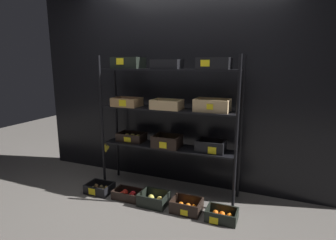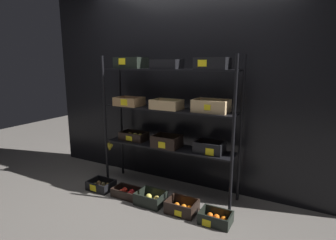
# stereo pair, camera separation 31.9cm
# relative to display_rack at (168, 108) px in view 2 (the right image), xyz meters

# --- Properties ---
(ground_plane) EXTENTS (10.00, 10.00, 0.00)m
(ground_plane) POSITION_rel_display_rack_xyz_m (-0.00, 0.00, -1.04)
(ground_plane) COLOR #605B56
(storefront_wall) EXTENTS (4.04, 0.12, 2.71)m
(storefront_wall) POSITION_rel_display_rack_xyz_m (-0.00, 0.36, 0.32)
(storefront_wall) COLOR black
(storefront_wall) RESTS_ON ground_plane
(display_rack) EXTENTS (1.76, 0.36, 1.63)m
(display_rack) POSITION_rel_display_rack_xyz_m (0.00, 0.00, 0.00)
(display_rack) COLOR black
(display_rack) RESTS_ON ground_plane
(crate_ground_kiwi) EXTENTS (0.31, 0.24, 0.11)m
(crate_ground_kiwi) POSITION_rel_display_rack_xyz_m (-0.75, -0.37, -0.99)
(crate_ground_kiwi) COLOR black
(crate_ground_kiwi) RESTS_ON ground_plane
(crate_ground_apple_red) EXTENTS (0.33, 0.21, 0.10)m
(crate_ground_apple_red) POSITION_rel_display_rack_xyz_m (-0.36, -0.36, -0.99)
(crate_ground_apple_red) COLOR black
(crate_ground_apple_red) RESTS_ON ground_plane
(crate_ground_apple_gold) EXTENTS (0.31, 0.25, 0.14)m
(crate_ground_apple_gold) POSITION_rel_display_rack_xyz_m (-0.02, -0.38, -0.98)
(crate_ground_apple_gold) COLOR black
(crate_ground_apple_gold) RESTS_ON ground_plane
(crate_ground_tangerine) EXTENTS (0.31, 0.24, 0.13)m
(crate_ground_tangerine) POSITION_rel_display_rack_xyz_m (0.37, -0.38, -0.99)
(crate_ground_tangerine) COLOR black
(crate_ground_tangerine) RESTS_ON ground_plane
(crate_ground_rightmost_tangerine) EXTENTS (0.31, 0.22, 0.12)m
(crate_ground_rightmost_tangerine) POSITION_rel_display_rack_xyz_m (0.75, -0.40, -0.99)
(crate_ground_rightmost_tangerine) COLOR black
(crate_ground_rightmost_tangerine) RESTS_ON ground_plane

